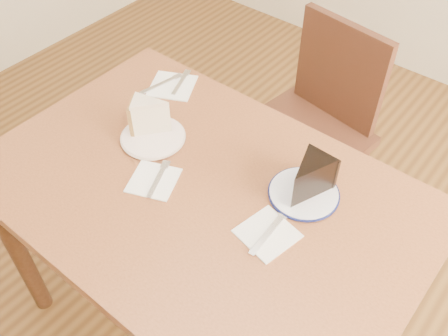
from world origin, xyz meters
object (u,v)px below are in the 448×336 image
plate_navy (304,193)px  chocolate_cake (307,181)px  carrot_cake (153,117)px  plate_cream (153,137)px  table (202,212)px  chair_far (309,128)px

plate_navy → chocolate_cake: 0.05m
carrot_cake → plate_cream: bearing=3.6°
table → plate_navy: 0.29m
plate_navy → chocolate_cake: bearing=-32.2°
plate_cream → chair_far: bearing=71.3°
plate_cream → chocolate_cake: size_ratio=1.42×
plate_cream → table: bearing=-14.6°
table → carrot_cake: 0.31m
plate_cream → plate_navy: same height
chair_far → plate_navy: size_ratio=4.84×
chair_far → carrot_cake: size_ratio=8.35×
chair_far → plate_cream: bearing=79.6°
plate_cream → carrot_cake: 0.06m
chair_far → chocolate_cake: chair_far is taller
carrot_cake → chocolate_cake: 0.49m
table → chair_far: 0.68m
chair_far → plate_cream: size_ratio=4.79×
plate_cream → carrot_cake: carrot_cake is taller
plate_cream → carrot_cake: bearing=125.8°
plate_navy → carrot_cake: carrot_cake is taller
plate_cream → plate_navy: size_ratio=1.01×
plate_navy → carrot_cake: 0.49m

